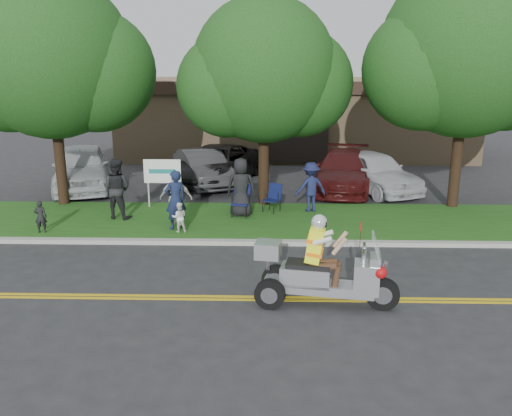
{
  "coord_description": "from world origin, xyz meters",
  "views": [
    {
      "loc": [
        0.73,
        -11.19,
        4.92
      ],
      "look_at": [
        0.38,
        2.0,
        1.34
      ],
      "focal_mm": 38.0,
      "sensor_mm": 36.0,
      "label": 1
    }
  ],
  "objects_px": {
    "lawn_chair_a": "(273,196)",
    "parked_car_left": "(203,168)",
    "spectator_adult_right": "(176,198)",
    "parked_car_mid": "(215,165)",
    "spectator_adult_mid": "(116,189)",
    "trike_scooter": "(319,274)",
    "lawn_chair_b": "(241,198)",
    "parked_car_far_left": "(82,167)",
    "parked_car_right": "(343,171)",
    "spectator_adult_left": "(175,200)",
    "parked_car_far_right": "(373,171)"
  },
  "relations": [
    {
      "from": "parked_car_mid",
      "to": "trike_scooter",
      "type": "bearing_deg",
      "value": -56.74
    },
    {
      "from": "lawn_chair_a",
      "to": "parked_car_far_right",
      "type": "height_order",
      "value": "parked_car_far_right"
    },
    {
      "from": "trike_scooter",
      "to": "parked_car_far_left",
      "type": "relative_size",
      "value": 0.58
    },
    {
      "from": "spectator_adult_mid",
      "to": "parked_car_left",
      "type": "bearing_deg",
      "value": -97.94
    },
    {
      "from": "lawn_chair_b",
      "to": "parked_car_right",
      "type": "bearing_deg",
      "value": 59.81
    },
    {
      "from": "trike_scooter",
      "to": "lawn_chair_a",
      "type": "xyz_separation_m",
      "value": [
        -0.93,
        6.87,
        -0.05
      ]
    },
    {
      "from": "trike_scooter",
      "to": "lawn_chair_a",
      "type": "height_order",
      "value": "trike_scooter"
    },
    {
      "from": "spectator_adult_right",
      "to": "parked_car_far_left",
      "type": "bearing_deg",
      "value": -44.15
    },
    {
      "from": "lawn_chair_b",
      "to": "parked_car_far_left",
      "type": "relative_size",
      "value": 0.2
    },
    {
      "from": "lawn_chair_a",
      "to": "parked_car_far_left",
      "type": "bearing_deg",
      "value": -170.56
    },
    {
      "from": "parked_car_left",
      "to": "parked_car_far_right",
      "type": "bearing_deg",
      "value": -29.99
    },
    {
      "from": "trike_scooter",
      "to": "parked_car_right",
      "type": "height_order",
      "value": "trike_scooter"
    },
    {
      "from": "parked_car_right",
      "to": "spectator_adult_left",
      "type": "bearing_deg",
      "value": -123.82
    },
    {
      "from": "trike_scooter",
      "to": "parked_car_mid",
      "type": "bearing_deg",
      "value": 115.71
    },
    {
      "from": "trike_scooter",
      "to": "parked_car_left",
      "type": "distance_m",
      "value": 11.77
    },
    {
      "from": "parked_car_mid",
      "to": "spectator_adult_mid",
      "type": "bearing_deg",
      "value": -96.58
    },
    {
      "from": "lawn_chair_b",
      "to": "spectator_adult_left",
      "type": "height_order",
      "value": "spectator_adult_left"
    },
    {
      "from": "lawn_chair_a",
      "to": "parked_car_left",
      "type": "relative_size",
      "value": 0.21
    },
    {
      "from": "spectator_adult_left",
      "to": "parked_car_mid",
      "type": "distance_m",
      "value": 6.84
    },
    {
      "from": "spectator_adult_left",
      "to": "parked_car_left",
      "type": "height_order",
      "value": "spectator_adult_left"
    },
    {
      "from": "spectator_adult_right",
      "to": "parked_car_mid",
      "type": "distance_m",
      "value": 6.45
    },
    {
      "from": "parked_car_left",
      "to": "lawn_chair_b",
      "type": "bearing_deg",
      "value": -92.17
    },
    {
      "from": "spectator_adult_left",
      "to": "spectator_adult_right",
      "type": "bearing_deg",
      "value": -112.21
    },
    {
      "from": "trike_scooter",
      "to": "lawn_chair_b",
      "type": "distance_m",
      "value": 6.63
    },
    {
      "from": "parked_car_mid",
      "to": "parked_car_right",
      "type": "height_order",
      "value": "parked_car_mid"
    },
    {
      "from": "lawn_chair_a",
      "to": "parked_car_mid",
      "type": "distance_m",
      "value": 5.39
    },
    {
      "from": "trike_scooter",
      "to": "parked_car_far_left",
      "type": "bearing_deg",
      "value": 139.2
    },
    {
      "from": "lawn_chair_b",
      "to": "spectator_adult_mid",
      "type": "height_order",
      "value": "spectator_adult_mid"
    },
    {
      "from": "parked_car_far_left",
      "to": "spectator_adult_mid",
      "type": "bearing_deg",
      "value": -76.05
    },
    {
      "from": "spectator_adult_right",
      "to": "parked_car_right",
      "type": "height_order",
      "value": "spectator_adult_right"
    },
    {
      "from": "spectator_adult_left",
      "to": "parked_car_left",
      "type": "bearing_deg",
      "value": -119.54
    },
    {
      "from": "parked_car_far_right",
      "to": "spectator_adult_mid",
      "type": "bearing_deg",
      "value": -178.8
    },
    {
      "from": "lawn_chair_b",
      "to": "parked_car_mid",
      "type": "xyz_separation_m",
      "value": [
        -1.36,
        5.36,
        0.09
      ]
    },
    {
      "from": "spectator_adult_left",
      "to": "spectator_adult_mid",
      "type": "height_order",
      "value": "spectator_adult_mid"
    },
    {
      "from": "spectator_adult_mid",
      "to": "parked_car_mid",
      "type": "xyz_separation_m",
      "value": [
        2.55,
        5.71,
        -0.29
      ]
    },
    {
      "from": "spectator_adult_mid",
      "to": "parked_car_left",
      "type": "relative_size",
      "value": 0.43
    },
    {
      "from": "lawn_chair_b",
      "to": "parked_car_far_right",
      "type": "height_order",
      "value": "parked_car_far_right"
    },
    {
      "from": "trike_scooter",
      "to": "parked_car_far_right",
      "type": "bearing_deg",
      "value": 83.81
    },
    {
      "from": "lawn_chair_b",
      "to": "spectator_adult_right",
      "type": "relative_size",
      "value": 0.61
    },
    {
      "from": "parked_car_far_left",
      "to": "parked_car_right",
      "type": "distance_m",
      "value": 10.31
    },
    {
      "from": "lawn_chair_b",
      "to": "parked_car_mid",
      "type": "bearing_deg",
      "value": 115.76
    },
    {
      "from": "spectator_adult_mid",
      "to": "parked_car_far_right",
      "type": "height_order",
      "value": "spectator_adult_mid"
    },
    {
      "from": "spectator_adult_left",
      "to": "parked_car_mid",
      "type": "xyz_separation_m",
      "value": [
        0.5,
        6.81,
        -0.22
      ]
    },
    {
      "from": "parked_car_right",
      "to": "spectator_adult_right",
      "type": "bearing_deg",
      "value": -126.05
    },
    {
      "from": "parked_car_far_left",
      "to": "parked_car_left",
      "type": "relative_size",
      "value": 1.18
    },
    {
      "from": "spectator_adult_mid",
      "to": "parked_car_mid",
      "type": "bearing_deg",
      "value": -99.85
    },
    {
      "from": "spectator_adult_left",
      "to": "spectator_adult_mid",
      "type": "distance_m",
      "value": 2.33
    },
    {
      "from": "parked_car_right",
      "to": "spectator_adult_mid",
      "type": "bearing_deg",
      "value": -138.19
    },
    {
      "from": "spectator_adult_mid",
      "to": "parked_car_right",
      "type": "height_order",
      "value": "spectator_adult_mid"
    },
    {
      "from": "lawn_chair_b",
      "to": "parked_car_far_left",
      "type": "xyz_separation_m",
      "value": [
        -6.51,
        4.0,
        0.21
      ]
    }
  ]
}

